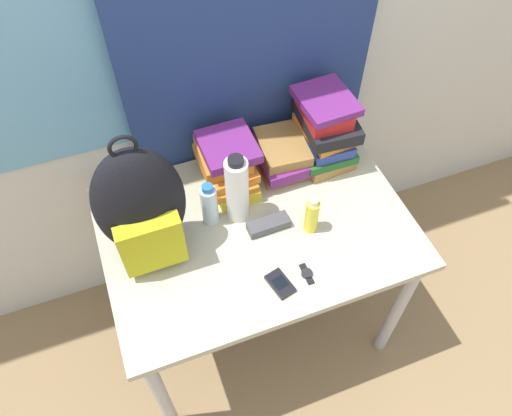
{
  "coord_description": "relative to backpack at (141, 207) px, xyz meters",
  "views": [
    {
      "loc": [
        -0.36,
        -0.58,
        2.22
      ],
      "look_at": [
        0.0,
        0.38,
        0.87
      ],
      "focal_mm": 35.0,
      "sensor_mm": 36.0,
      "label": 1
    }
  ],
  "objects": [
    {
      "name": "ground_plane",
      "position": [
        0.37,
        -0.42,
        -0.99
      ],
      "size": [
        12.0,
        12.0,
        0.0
      ],
      "primitive_type": "plane",
      "color": "#8C704C"
    },
    {
      "name": "wall_back",
      "position": [
        0.36,
        0.43,
        0.26
      ],
      "size": [
        6.0,
        0.06,
        2.5
      ],
      "color": "beige",
      "rests_on": "ground_plane"
    },
    {
      "name": "curtain_blue",
      "position": [
        0.5,
        0.37,
        0.26
      ],
      "size": [
        0.92,
        0.04,
        2.5
      ],
      "color": "navy",
      "rests_on": "ground_plane"
    },
    {
      "name": "desk",
      "position": [
        0.37,
        -0.04,
        -0.33
      ],
      "size": [
        1.09,
        0.76,
        0.77
      ],
      "color": "#B7B299",
      "rests_on": "ground_plane"
    },
    {
      "name": "backpack",
      "position": [
        0.0,
        0.0,
        0.0
      ],
      "size": [
        0.29,
        0.21,
        0.52
      ],
      "color": "black",
      "rests_on": "desk"
    },
    {
      "name": "book_stack_left",
      "position": [
        0.34,
        0.19,
        -0.12
      ],
      "size": [
        0.2,
        0.27,
        0.2
      ],
      "color": "yellow",
      "rests_on": "desk"
    },
    {
      "name": "book_stack_center",
      "position": [
        0.56,
        0.2,
        -0.16
      ],
      "size": [
        0.2,
        0.26,
        0.13
      ],
      "color": "olive",
      "rests_on": "desk"
    },
    {
      "name": "book_stack_right",
      "position": [
        0.73,
        0.2,
        -0.09
      ],
      "size": [
        0.22,
        0.28,
        0.29
      ],
      "color": "olive",
      "rests_on": "desk"
    },
    {
      "name": "water_bottle",
      "position": [
        0.22,
        0.04,
        -0.14
      ],
      "size": [
        0.06,
        0.06,
        0.19
      ],
      "color": "silver",
      "rests_on": "desk"
    },
    {
      "name": "sports_bottle",
      "position": [
        0.32,
        0.03,
        -0.08
      ],
      "size": [
        0.08,
        0.08,
        0.29
      ],
      "color": "white",
      "rests_on": "desk"
    },
    {
      "name": "sunscreen_bottle",
      "position": [
        0.54,
        -0.12,
        -0.15
      ],
      "size": [
        0.05,
        0.05,
        0.16
      ],
      "color": "yellow",
      "rests_on": "desk"
    },
    {
      "name": "cell_phone",
      "position": [
        0.35,
        -0.29,
        -0.22
      ],
      "size": [
        0.08,
        0.11,
        0.02
      ],
      "color": "black",
      "rests_on": "desk"
    },
    {
      "name": "sunglasses_case",
      "position": [
        0.4,
        -0.06,
        -0.21
      ],
      "size": [
        0.15,
        0.06,
        0.04
      ],
      "color": "#47474C",
      "rests_on": "desk"
    },
    {
      "name": "wristwatch",
      "position": [
        0.45,
        -0.29,
        -0.22
      ],
      "size": [
        0.04,
        0.08,
        0.01
      ],
      "color": "black",
      "rests_on": "desk"
    }
  ]
}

